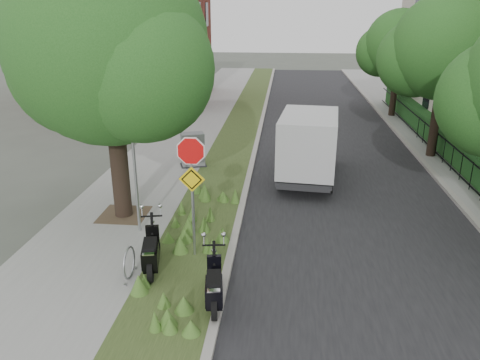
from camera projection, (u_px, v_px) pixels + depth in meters
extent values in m
plane|color=#4C5147|center=(248.00, 274.00, 11.26)|extent=(120.00, 120.00, 0.00)
cube|color=gray|center=(171.00, 149.00, 20.97)|extent=(3.50, 60.00, 0.12)
cube|color=#30411C|center=(232.00, 151.00, 20.72)|extent=(2.00, 60.00, 0.12)
cube|color=#9E9991|center=(255.00, 152.00, 20.63)|extent=(0.20, 60.00, 0.13)
cube|color=black|center=(335.00, 155.00, 20.33)|extent=(7.00, 60.00, 0.01)
cube|color=#9E9991|center=(418.00, 156.00, 19.99)|extent=(0.20, 60.00, 0.13)
cube|color=gray|center=(459.00, 157.00, 19.84)|extent=(3.20, 60.00, 0.12)
cylinder|color=black|center=(117.00, 144.00, 13.42)|extent=(0.52, 0.52, 4.48)
sphere|color=#20531B|center=(108.00, 45.00, 12.48)|extent=(5.40, 5.40, 5.40)
sphere|color=#20531B|center=(80.00, 67.00, 13.58)|extent=(4.05, 4.05, 4.05)
sphere|color=#20531B|center=(142.00, 70.00, 11.94)|extent=(3.78, 3.78, 3.78)
cube|color=#473828|center=(124.00, 214.00, 14.19)|extent=(1.40, 1.40, 0.01)
cylinder|color=#A5A8AD|center=(134.00, 163.00, 12.50)|extent=(0.08, 0.08, 4.00)
torus|color=#A5A8AD|center=(129.00, 263.00, 10.77)|extent=(0.05, 0.77, 0.77)
cube|color=#A5A8AD|center=(125.00, 285.00, 10.56)|extent=(0.06, 0.06, 0.04)
cube|color=#A5A8AD|center=(135.00, 268.00, 11.23)|extent=(0.06, 0.06, 0.04)
cylinder|color=#A5A8AD|center=(193.00, 200.00, 11.39)|extent=(0.07, 0.07, 3.00)
cylinder|color=red|center=(191.00, 151.00, 10.93)|extent=(0.86, 0.03, 0.86)
cylinder|color=white|center=(191.00, 151.00, 10.94)|extent=(0.94, 0.02, 0.94)
cube|color=yellow|center=(192.00, 179.00, 11.17)|extent=(0.64, 0.03, 0.64)
cube|color=black|center=(438.00, 134.00, 19.58)|extent=(0.04, 24.00, 0.04)
cube|color=black|center=(435.00, 152.00, 19.86)|extent=(0.04, 24.00, 0.04)
cylinder|color=black|center=(437.00, 144.00, 19.74)|extent=(0.03, 0.03, 1.00)
cube|color=#193E16|center=(454.00, 143.00, 19.66)|extent=(1.00, 24.00, 1.10)
cube|color=#2D2D33|center=(470.00, 55.00, 18.40)|extent=(0.25, 26.00, 0.60)
cube|color=maroon|center=(133.00, 40.00, 31.29)|extent=(9.00, 10.00, 8.00)
cylinder|color=black|center=(437.00, 108.00, 19.23)|extent=(0.36, 0.36, 4.03)
sphere|color=#20531B|center=(446.00, 47.00, 18.39)|extent=(4.20, 4.20, 4.20)
sphere|color=#20531B|center=(415.00, 59.00, 19.24)|extent=(3.15, 3.15, 3.15)
sphere|color=#20531B|center=(471.00, 59.00, 17.97)|extent=(2.94, 2.94, 2.94)
cylinder|color=black|center=(395.00, 84.00, 26.77)|extent=(0.36, 0.36, 3.64)
sphere|color=#20531B|center=(399.00, 44.00, 26.01)|extent=(3.80, 3.80, 3.80)
sphere|color=#20531B|center=(381.00, 52.00, 26.78)|extent=(2.85, 2.85, 2.85)
sphere|color=#20531B|center=(415.00, 52.00, 25.63)|extent=(2.66, 2.66, 2.66)
cylinder|color=black|center=(154.00, 245.00, 11.82)|extent=(0.23, 0.54, 0.53)
cylinder|color=black|center=(150.00, 271.00, 10.65)|extent=(0.23, 0.54, 0.53)
cube|color=black|center=(152.00, 258.00, 11.18)|extent=(0.57, 1.21, 0.18)
cube|color=black|center=(150.00, 256.00, 10.77)|extent=(0.49, 0.72, 0.40)
cube|color=black|center=(150.00, 245.00, 10.73)|extent=(0.42, 0.66, 0.12)
cylinder|color=black|center=(215.00, 276.00, 10.48)|extent=(0.19, 0.52, 0.51)
cylinder|color=black|center=(214.00, 308.00, 9.35)|extent=(0.19, 0.52, 0.51)
cube|color=black|center=(214.00, 291.00, 9.86)|extent=(0.49, 1.16, 0.18)
cube|color=black|center=(214.00, 291.00, 9.46)|extent=(0.44, 0.68, 0.39)
cube|color=black|center=(214.00, 279.00, 9.42)|extent=(0.37, 0.62, 0.12)
cube|color=#262628|center=(308.00, 167.00, 17.44)|extent=(2.23, 4.84, 0.16)
cube|color=#B7BABC|center=(311.00, 135.00, 18.85)|extent=(1.93, 1.41, 1.41)
cube|color=silver|center=(308.00, 142.00, 16.61)|extent=(2.27, 3.54, 1.94)
cube|color=#262628|center=(193.00, 165.00, 18.64)|extent=(1.15, 0.94, 0.04)
cube|color=slate|center=(193.00, 149.00, 18.42)|extent=(1.01, 0.80, 1.32)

